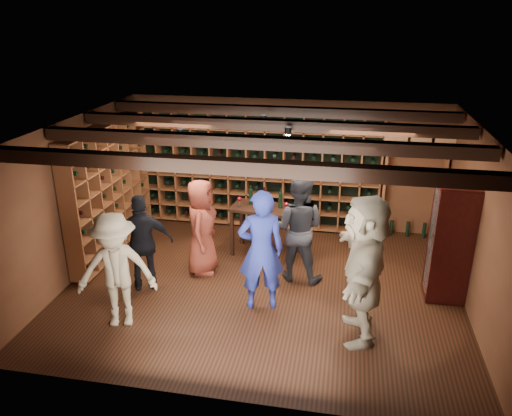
% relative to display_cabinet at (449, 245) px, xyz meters
% --- Properties ---
extents(ground, '(6.00, 6.00, 0.00)m').
position_rel_display_cabinet_xyz_m(ground, '(-2.71, -0.20, -0.86)').
color(ground, '#33190E').
rests_on(ground, ground).
extents(room_shell, '(6.00, 6.00, 6.00)m').
position_rel_display_cabinet_xyz_m(room_shell, '(-2.71, -0.15, 1.56)').
color(room_shell, brown).
rests_on(room_shell, ground).
extents(wine_rack_back, '(4.65, 0.30, 2.20)m').
position_rel_display_cabinet_xyz_m(wine_rack_back, '(-3.24, 2.13, 0.29)').
color(wine_rack_back, brown).
rests_on(wine_rack_back, ground).
extents(wine_rack_left, '(0.30, 2.65, 2.20)m').
position_rel_display_cabinet_xyz_m(wine_rack_left, '(-5.54, 0.62, 0.29)').
color(wine_rack_left, brown).
rests_on(wine_rack_left, ground).
extents(crate_shelf, '(1.20, 0.32, 2.07)m').
position_rel_display_cabinet_xyz_m(crate_shelf, '(-0.31, 2.12, 0.71)').
color(crate_shelf, brown).
rests_on(crate_shelf, ground).
extents(display_cabinet, '(0.55, 0.50, 1.75)m').
position_rel_display_cabinet_xyz_m(display_cabinet, '(0.00, 0.00, 0.00)').
color(display_cabinet, '#380C0B').
rests_on(display_cabinet, ground).
extents(man_blue_shirt, '(0.74, 0.59, 1.79)m').
position_rel_display_cabinet_xyz_m(man_blue_shirt, '(-2.64, -0.75, 0.04)').
color(man_blue_shirt, navy).
rests_on(man_blue_shirt, ground).
extents(man_grey_suit, '(0.94, 0.78, 1.73)m').
position_rel_display_cabinet_xyz_m(man_grey_suit, '(-2.22, 0.17, 0.01)').
color(man_grey_suit, black).
rests_on(man_grey_suit, ground).
extents(guest_red_floral, '(0.55, 0.80, 1.58)m').
position_rel_display_cabinet_xyz_m(guest_red_floral, '(-3.76, 0.11, -0.07)').
color(guest_red_floral, maroon).
rests_on(guest_red_floral, ground).
extents(guest_woman_black, '(0.97, 0.71, 1.52)m').
position_rel_display_cabinet_xyz_m(guest_woman_black, '(-4.47, -0.57, -0.10)').
color(guest_woman_black, black).
rests_on(guest_woman_black, ground).
extents(guest_khaki, '(1.17, 0.87, 1.62)m').
position_rel_display_cabinet_xyz_m(guest_khaki, '(-4.45, -1.53, -0.04)').
color(guest_khaki, gray).
rests_on(guest_khaki, ground).
extents(guest_beige, '(0.68, 1.86, 1.98)m').
position_rel_display_cabinet_xyz_m(guest_beige, '(-1.25, -1.20, 0.13)').
color(guest_beige, gray).
rests_on(guest_beige, ground).
extents(tasting_table, '(1.24, 0.74, 1.16)m').
position_rel_display_cabinet_xyz_m(tasting_table, '(-2.85, 0.92, -0.08)').
color(tasting_table, black).
rests_on(tasting_table, ground).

